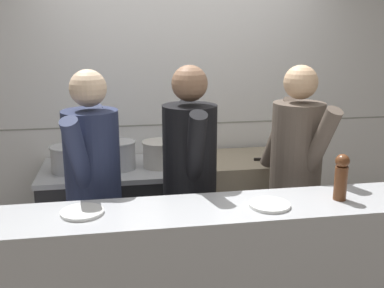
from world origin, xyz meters
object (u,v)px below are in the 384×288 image
(stock_pot, at_px, (68,158))
(sauce_pot, at_px, (120,154))
(chefs_knife, at_px, (272,160))
(chef_sous, at_px, (190,183))
(chef_head_cook, at_px, (94,189))
(oven_range, at_px, (117,217))
(pepper_mill, at_px, (341,176))
(chef_line, at_px, (295,176))
(plated_dish_main, at_px, (82,212))
(braising_pot, at_px, (160,153))
(plated_dish_appetiser, at_px, (270,205))

(stock_pot, xyz_separation_m, sauce_pot, (0.40, 0.01, 0.01))
(sauce_pot, height_order, chefs_knife, sauce_pot)
(chef_sous, bearing_deg, chef_head_cook, -179.60)
(chef_head_cook, distance_m, chef_sous, 0.63)
(oven_range, distance_m, pepper_mill, 1.97)
(chef_line, bearing_deg, plated_dish_main, -176.40)
(pepper_mill, distance_m, chef_head_cook, 1.54)
(oven_range, bearing_deg, chef_head_cook, -100.20)
(braising_pot, distance_m, pepper_mill, 1.57)
(braising_pot, xyz_separation_m, chef_sous, (0.13, -0.69, -0.02))
(chefs_knife, bearing_deg, chef_line, -93.39)
(braising_pot, xyz_separation_m, plated_dish_main, (-0.53, -1.22, 0.04))
(chefs_knife, bearing_deg, chef_head_cook, -156.53)
(oven_range, height_order, plated_dish_appetiser, plated_dish_appetiser)
(chefs_knife, relative_size, chef_head_cook, 0.21)
(stock_pot, relative_size, braising_pot, 0.98)
(plated_dish_main, relative_size, chef_head_cook, 0.13)
(pepper_mill, xyz_separation_m, chef_sous, (-0.79, 0.56, -0.19))
(oven_range, bearing_deg, chef_sous, -55.73)
(stock_pot, relative_size, chef_line, 0.16)
(chef_head_cook, bearing_deg, chef_line, 18.52)
(plated_dish_appetiser, bearing_deg, chef_head_cook, 148.95)
(sauce_pot, bearing_deg, pepper_mill, -45.19)
(braising_pot, distance_m, chef_head_cook, 0.86)
(sauce_pot, bearing_deg, oven_range, 134.80)
(oven_range, xyz_separation_m, chef_line, (1.26, -0.70, 0.53))
(chefs_knife, xyz_separation_m, chef_sous, (-0.80, -0.62, 0.06))
(plated_dish_appetiser, xyz_separation_m, chef_line, (0.41, 0.63, -0.06))
(plated_dish_appetiser, bearing_deg, plated_dish_main, 176.05)
(plated_dish_appetiser, height_order, chef_head_cook, chef_head_cook)
(oven_range, distance_m, plated_dish_appetiser, 1.69)
(stock_pot, bearing_deg, chefs_knife, -2.15)
(chef_sous, relative_size, chef_line, 1.01)
(oven_range, height_order, chefs_knife, chefs_knife)
(chefs_knife, xyz_separation_m, pepper_mill, (-0.01, -1.18, 0.25))
(sauce_pot, distance_m, chef_head_cook, 0.71)
(oven_range, height_order, chef_sous, chef_sous)
(stock_pot, bearing_deg, plated_dish_main, -81.13)
(braising_pot, relative_size, pepper_mill, 1.05)
(chef_head_cook, relative_size, chef_sous, 0.99)
(oven_range, relative_size, chef_sous, 0.67)
(chef_sous, bearing_deg, pepper_mill, -35.16)
(plated_dish_appetiser, relative_size, chef_head_cook, 0.13)
(pepper_mill, bearing_deg, chef_line, 92.29)
(stock_pot, height_order, chefs_knife, stock_pot)
(stock_pot, bearing_deg, chef_line, -21.77)
(chefs_knife, relative_size, chef_line, 0.21)
(stock_pot, distance_m, braising_pot, 0.72)
(stock_pot, relative_size, chef_head_cook, 0.16)
(chef_sous, bearing_deg, braising_pot, 101.30)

